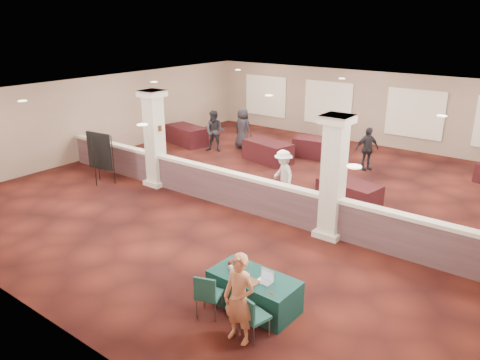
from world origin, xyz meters
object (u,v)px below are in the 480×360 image
Objects in this scene: conf_chair_side at (207,293)px; far_table_back_center at (318,148)px; far_table_front_center at (268,152)px; attendee_c at (367,149)px; near_table at (254,291)px; attendee_b at (283,175)px; conf_chair_main at (252,314)px; attendee_d at (243,128)px; woman at (239,299)px; far_table_back_left at (265,148)px; far_table_front_left at (186,135)px; easel_board at (99,152)px; far_table_front_right at (349,194)px; attendee_a at (215,131)px.

conf_chair_side is 0.48× the size of far_table_back_center.
far_table_front_center is 3.78m from attendee_c.
near_table is at bearing -68.42° from far_table_back_center.
near_table is at bearing -32.22° from attendee_b.
far_table_back_center is 4.87m from attendee_b.
attendee_d is (-7.80, 10.11, 0.36)m from conf_chair_main.
conf_chair_side is at bearing 167.62° from woman.
far_table_back_left is 2.15m from far_table_back_center.
far_table_front_left is at bearing 180.00° from far_table_front_center.
far_table_back_left is at bearing 120.76° from woman.
easel_board is 9.47m from woman.
conf_chair_main is at bearing -131.41° from attendee_c.
conf_chair_main is 1.04m from conf_chair_side.
near_table is at bearing -133.46° from attendee_c.
far_table_front_center is 1.22× the size of far_table_back_left.
far_table_front_right is at bearing 16.48° from easel_board.
conf_chair_main reaches higher than near_table.
attendee_a is at bearing 147.51° from conf_chair_main.
attendee_b is at bearing -159.73° from far_table_front_right.
woman is (8.72, -3.69, -0.29)m from easel_board.
attendee_c is at bearing 116.78° from conf_chair_main.
conf_chair_side reaches higher than far_table_front_center.
easel_board is 1.11× the size of attendee_c.
attendee_c is at bearing 102.01° from near_table.
attendee_d is (0.60, 1.15, 0.01)m from attendee_a.
conf_chair_side is 10.97m from far_table_back_left.
attendee_c reaches higher than conf_chair_side.
attendee_b is at bearing 118.49° from near_table.
attendee_b is (5.66, 2.58, -0.35)m from easel_board.
easel_board reaches higher than attendee_d.
easel_board is 1.11× the size of far_table_back_left.
woman reaches higher than near_table.
woman reaches higher than conf_chair_side.
far_table_back_left is at bearing 99.20° from conf_chair_side.
attendee_d is at bearing 40.52° from attendee_a.
far_table_back_center is 1.18× the size of attendee_c.
near_table is 0.97m from conf_chair_side.
near_table is at bearing -40.66° from far_table_front_left.
far_table_front_center is at bearing 54.19° from easel_board.
far_table_back_left is 1.03× the size of attendee_b.
attendee_d reaches higher than far_table_front_left.
attendee_d is (1.07, 6.59, -0.26)m from easel_board.
attendee_a is at bearing -162.22° from far_table_back_left.
conf_chair_side is (-1.04, 0.01, 0.02)m from conf_chair_main.
attendee_d reaches higher than attendee_b.
attendee_a reaches higher than far_table_back_center.
attendee_b reaches higher than far_table_front_left.
attendee_a reaches higher than far_table_front_right.
woman is at bearing -33.03° from attendee_b.
conf_chair_side is 0.52× the size of attendee_d.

